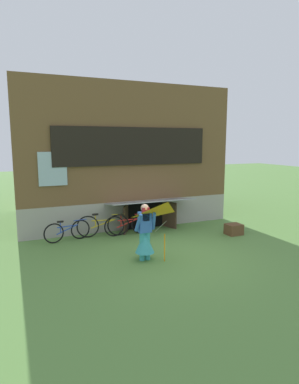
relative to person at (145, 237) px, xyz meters
The scene contains 8 objects.
ground_plane 1.05m from the person, ahead, with size 60.00×60.00×0.00m, color #56843D.
log_house 5.94m from the person, 81.63° to the left, with size 7.95×6.05×5.27m.
person is the anchor object (origin of this frame).
kite 0.93m from the person, 57.47° to the right, with size 1.05×1.15×1.53m.
bicycle_red 2.48m from the person, 81.67° to the left, with size 1.66×0.08×0.76m.
bicycle_yellow 2.63m from the person, 100.38° to the left, with size 1.75×0.35×0.80m.
bicycle_blue 3.06m from the person, 123.27° to the left, with size 1.51×0.29×0.70m.
wooden_crate 3.93m from the person, 15.49° to the left, with size 0.53×0.45×0.37m, color brown.
Camera 1 is at (-3.97, -7.80, 3.19)m, focal length 30.04 mm.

